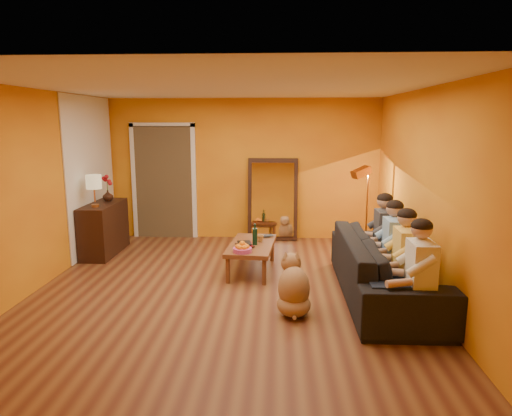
# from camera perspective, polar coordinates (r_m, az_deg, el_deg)

# --- Properties ---
(room_shell) EXTENTS (5.00, 5.50, 2.60)m
(room_shell) POSITION_cam_1_polar(r_m,az_deg,el_deg) (6.17, -3.31, 2.54)
(room_shell) COLOR brown
(room_shell) RESTS_ON ground
(white_accent) EXTENTS (0.02, 1.90, 2.58)m
(white_accent) POSITION_cam_1_polar(r_m,az_deg,el_deg) (8.14, -19.91, 3.92)
(white_accent) COLOR white
(white_accent) RESTS_ON wall_left
(doorway_recess) EXTENTS (1.06, 0.30, 2.10)m
(doorway_recess) POSITION_cam_1_polar(r_m,az_deg,el_deg) (8.88, -11.24, 3.25)
(doorway_recess) COLOR #3F2D19
(doorway_recess) RESTS_ON floor
(door_jamb_left) EXTENTS (0.08, 0.06, 2.20)m
(door_jamb_left) POSITION_cam_1_polar(r_m,az_deg,el_deg) (8.92, -14.98, 3.13)
(door_jamb_left) COLOR white
(door_jamb_left) RESTS_ON wall_back
(door_jamb_right) EXTENTS (0.08, 0.06, 2.20)m
(door_jamb_right) POSITION_cam_1_polar(r_m,az_deg,el_deg) (8.64, -7.75, 3.16)
(door_jamb_right) COLOR white
(door_jamb_right) RESTS_ON wall_back
(door_header) EXTENTS (1.22, 0.06, 0.08)m
(door_header) POSITION_cam_1_polar(r_m,az_deg,el_deg) (8.69, -11.69, 10.16)
(door_header) COLOR white
(door_header) RESTS_ON wall_back
(mirror_frame) EXTENTS (0.92, 0.27, 1.51)m
(mirror_frame) POSITION_cam_1_polar(r_m,az_deg,el_deg) (8.45, 2.10, 1.09)
(mirror_frame) COLOR black
(mirror_frame) RESTS_ON floor
(mirror_glass) EXTENTS (0.78, 0.21, 1.35)m
(mirror_glass) POSITION_cam_1_polar(r_m,az_deg,el_deg) (8.41, 2.10, 1.05)
(mirror_glass) COLOR white
(mirror_glass) RESTS_ON mirror_frame
(sideboard) EXTENTS (0.44, 1.18, 0.85)m
(sideboard) POSITION_cam_1_polar(r_m,az_deg,el_deg) (8.01, -18.44, -2.45)
(sideboard) COLOR black
(sideboard) RESTS_ON floor
(table_lamp) EXTENTS (0.24, 0.24, 0.51)m
(table_lamp) POSITION_cam_1_polar(r_m,az_deg,el_deg) (7.61, -19.56, 2.02)
(table_lamp) COLOR beige
(table_lamp) RESTS_ON sideboard
(sofa) EXTENTS (2.62, 1.03, 0.77)m
(sofa) POSITION_cam_1_polar(r_m,az_deg,el_deg) (5.99, 15.77, -7.14)
(sofa) COLOR black
(sofa) RESTS_ON floor
(coffee_table) EXTENTS (0.72, 1.27, 0.42)m
(coffee_table) POSITION_cam_1_polar(r_m,az_deg,el_deg) (6.76, -0.54, -6.19)
(coffee_table) COLOR brown
(coffee_table) RESTS_ON floor
(floor_lamp) EXTENTS (0.37, 0.33, 1.44)m
(floor_lamp) POSITION_cam_1_polar(r_m,az_deg,el_deg) (7.64, 13.69, -0.56)
(floor_lamp) COLOR #C6793A
(floor_lamp) RESTS_ON floor
(dog) EXTENTS (0.47, 0.65, 0.71)m
(dog) POSITION_cam_1_polar(r_m,az_deg,el_deg) (5.30, 4.77, -9.43)
(dog) COLOR #AE824E
(dog) RESTS_ON floor
(person_far_left) EXTENTS (0.70, 0.44, 1.22)m
(person_far_left) POSITION_cam_1_polar(r_m,az_deg,el_deg) (5.03, 19.85, -8.10)
(person_far_left) COLOR silver
(person_far_left) RESTS_ON sofa
(person_mid_left) EXTENTS (0.70, 0.44, 1.22)m
(person_mid_left) POSITION_cam_1_polar(r_m,az_deg,el_deg) (5.54, 18.22, -6.29)
(person_mid_left) COLOR #EDC04F
(person_mid_left) RESTS_ON sofa
(person_mid_right) EXTENTS (0.70, 0.44, 1.22)m
(person_mid_right) POSITION_cam_1_polar(r_m,az_deg,el_deg) (6.05, 16.88, -4.78)
(person_mid_right) COLOR #86ACCF
(person_mid_right) RESTS_ON sofa
(person_far_right) EXTENTS (0.70, 0.44, 1.22)m
(person_far_right) POSITION_cam_1_polar(r_m,az_deg,el_deg) (6.56, 15.75, -3.50)
(person_far_right) COLOR #34353A
(person_far_right) RESTS_ON sofa
(fruit_bowl) EXTENTS (0.26, 0.26, 0.16)m
(fruit_bowl) POSITION_cam_1_polar(r_m,az_deg,el_deg) (6.25, -1.72, -4.83)
(fruit_bowl) COLOR #C0438D
(fruit_bowl) RESTS_ON coffee_table
(wine_bottle) EXTENTS (0.07, 0.07, 0.31)m
(wine_bottle) POSITION_cam_1_polar(r_m,az_deg,el_deg) (6.61, -0.14, -3.30)
(wine_bottle) COLOR black
(wine_bottle) RESTS_ON coffee_table
(tumbler) EXTENTS (0.11, 0.11, 0.10)m
(tumbler) POSITION_cam_1_polar(r_m,az_deg,el_deg) (6.80, 0.53, -3.81)
(tumbler) COLOR #B27F3F
(tumbler) RESTS_ON coffee_table
(laptop) EXTENTS (0.37, 0.31, 0.02)m
(laptop) POSITION_cam_1_polar(r_m,az_deg,el_deg) (7.03, 1.10, -3.64)
(laptop) COLOR black
(laptop) RESTS_ON coffee_table
(book_lower) EXTENTS (0.30, 0.33, 0.03)m
(book_lower) POSITION_cam_1_polar(r_m,az_deg,el_deg) (6.52, -2.24, -4.80)
(book_lower) COLOR black
(book_lower) RESTS_ON coffee_table
(book_mid) EXTENTS (0.22, 0.28, 0.02)m
(book_mid) POSITION_cam_1_polar(r_m,az_deg,el_deg) (6.52, -2.15, -4.59)
(book_mid) COLOR #AB131C
(book_mid) RESTS_ON book_lower
(book_upper) EXTENTS (0.23, 0.28, 0.02)m
(book_upper) POSITION_cam_1_polar(r_m,az_deg,el_deg) (6.50, -2.25, -4.45)
(book_upper) COLOR black
(book_upper) RESTS_ON book_mid
(vase) EXTENTS (0.17, 0.17, 0.18)m
(vase) POSITION_cam_1_polar(r_m,az_deg,el_deg) (8.14, -18.03, 1.48)
(vase) COLOR black
(vase) RESTS_ON sideboard
(flowers) EXTENTS (0.17, 0.17, 0.45)m
(flowers) POSITION_cam_1_polar(r_m,az_deg,el_deg) (8.11, -18.13, 3.25)
(flowers) COLOR #AB131C
(flowers) RESTS_ON vase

